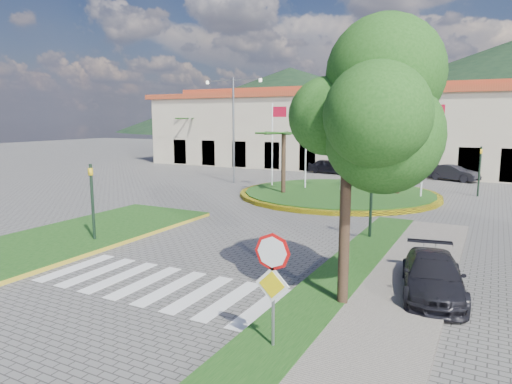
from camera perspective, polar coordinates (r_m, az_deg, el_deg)
The scene contains 22 objects.
ground at distance 11.86m, azimuth -25.56°, elevation -16.48°, with size 160.00×160.00×0.00m, color #625F5D.
sidewalk_right at distance 9.96m, azimuth 8.22°, elevation -20.29°, with size 4.00×28.00×0.15m, color gray.
verge_right at distance 10.35m, azimuth 1.60°, elevation -18.88°, with size 1.60×28.00×0.18m, color #174112.
median_left at distance 20.17m, azimuth -23.08°, elevation -5.53°, with size 5.00×14.00×0.18m, color #174112.
crosswalk at distance 14.36m, azimuth -12.49°, elevation -11.21°, with size 8.00×3.00×0.01m, color silver.
roundabout_island at distance 29.94m, azimuth 10.25°, elevation -0.16°, with size 12.70×12.70×6.00m.
stop_sign at distance 9.60m, azimuth 2.09°, elevation -10.10°, with size 0.80×0.11×2.65m.
deciduous_tree at distance 11.69m, azimuth 11.47°, elevation 10.07°, with size 3.60×3.60×6.80m.
traffic_light_left at distance 19.15m, azimuth -19.80°, elevation -0.42°, with size 0.15×0.18×3.20m.
traffic_light_right at distance 18.95m, azimuth 14.22°, elevation -0.25°, with size 0.15×0.18×3.20m.
traffic_light_far at distance 32.36m, azimuth 26.19°, elevation 2.90°, with size 0.18×0.15×3.20m.
direction_sign_west at distance 38.74m, azimuth 11.58°, elevation 6.90°, with size 1.60×0.14×5.20m.
direction_sign_east at distance 37.66m, azimuth 18.95°, elevation 6.53°, with size 1.60×0.14×5.20m.
street_lamp_centre at distance 37.04m, azimuth 15.71°, elevation 8.14°, with size 4.80×0.16×8.00m.
street_lamp_west at distance 35.07m, azimuth -2.83°, elevation 8.43°, with size 4.80×0.16×8.00m.
building_left at distance 49.76m, azimuth 0.43°, elevation 7.98°, with size 23.32×9.54×8.05m.
hill_far_west at distance 159.64m, azimuth 4.21°, elevation 11.34°, with size 140.00×140.00×22.00m, color black.
hill_near_back at distance 137.53m, azimuth 20.16°, elevation 9.91°, with size 110.00×110.00×16.00m, color black.
white_van at distance 46.20m, azimuth 4.30°, elevation 3.72°, with size 1.89×4.09×1.14m, color white.
car_dark_a at distance 42.06m, azimuth 9.13°, elevation 3.20°, with size 1.55×3.84×1.31m, color black.
car_dark_b at distance 39.83m, azimuth 23.46°, elevation 2.22°, with size 1.37×3.93×1.29m, color black.
car_side_right at distance 13.98m, azimuth 21.23°, elevation -9.72°, with size 1.62×3.99×1.16m, color black.
Camera 1 is at (8.80, -6.21, 4.96)m, focal length 32.00 mm.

